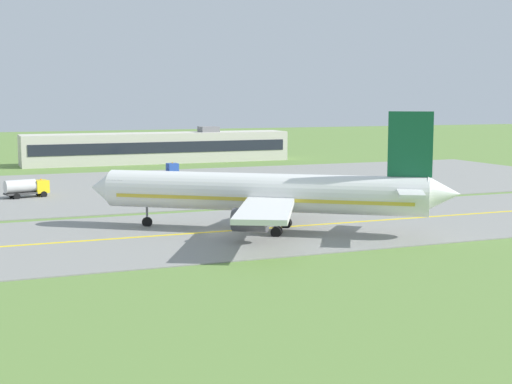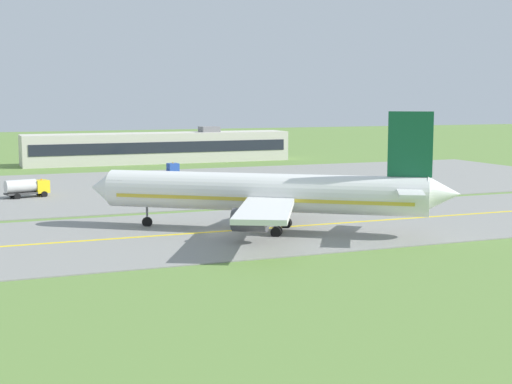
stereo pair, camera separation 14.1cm
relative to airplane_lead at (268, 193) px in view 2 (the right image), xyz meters
The scene contains 8 objects.
ground_plane 6.58m from the airplane_lead, 160.94° to the left, with size 500.00×500.00×0.00m, color olive.
taxiway_strip 6.55m from the airplane_lead, 160.94° to the left, with size 240.00×28.00×0.10m, color gray.
apron_pad 44.16m from the airplane_lead, 83.26° to the left, with size 140.00×52.00×0.10m, color gray.
taxiway_centreline 6.51m from the airplane_lead, 160.94° to the left, with size 220.00×0.60×0.01m, color yellow.
airplane_lead is the anchor object (origin of this frame).
service_truck_baggage 57.80m from the airplane_lead, 85.61° to the left, with size 6.53×2.69×2.59m.
service_truck_fuel 43.09m from the airplane_lead, 119.40° to the left, with size 6.32×3.47×2.65m.
terminal_building 87.75m from the airplane_lead, 82.98° to the left, with size 57.61×8.85×7.66m.
Camera 2 is at (-25.05, -73.47, 14.06)m, focal length 52.67 mm.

